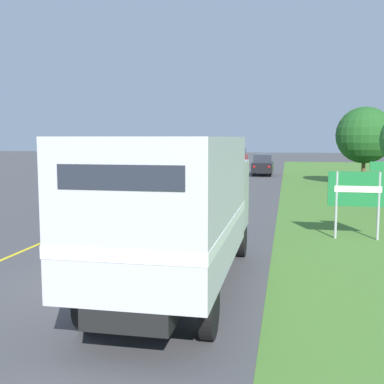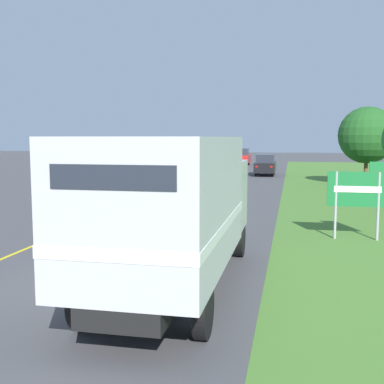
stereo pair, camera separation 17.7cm
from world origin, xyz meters
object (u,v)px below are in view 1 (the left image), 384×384
lead_car_white (185,179)px  highway_sign (359,191)px  lead_car_black_ahead (263,165)px  roadside_tree_far (365,135)px  horse_trailer_truck (178,206)px  lead_car_red_ahead (239,157)px

lead_car_white → highway_sign: size_ratio=1.68×
lead_car_white → highway_sign: highway_sign is taller
lead_car_black_ahead → roadside_tree_far: bearing=-45.8°
horse_trailer_truck → lead_car_red_ahead: horse_trailer_truck is taller
highway_sign → roadside_tree_far: size_ratio=0.47×
horse_trailer_truck → lead_car_white: horse_trailer_truck is taller
lead_car_white → highway_sign: (8.30, -11.02, 0.66)m
lead_car_white → lead_car_black_ahead: bearing=76.9°
lead_car_black_ahead → lead_car_red_ahead: size_ratio=0.95×
horse_trailer_truck → lead_car_black_ahead: size_ratio=1.84×
highway_sign → lead_car_red_ahead: bearing=101.0°
lead_car_black_ahead → lead_car_red_ahead: lead_car_red_ahead is taller
lead_car_black_ahead → lead_car_white: bearing=-103.1°
horse_trailer_truck → lead_car_red_ahead: bearing=94.1°
lead_car_white → roadside_tree_far: bearing=36.5°
lead_car_red_ahead → highway_sign: 43.29m
horse_trailer_truck → lead_car_red_ahead: size_ratio=1.75×
lead_car_red_ahead → roadside_tree_far: roadside_tree_far is taller
horse_trailer_truck → highway_sign: (4.71, 6.54, -0.29)m
horse_trailer_truck → lead_car_black_ahead: (0.15, 33.64, -0.96)m
horse_trailer_truck → lead_car_red_ahead: 49.17m
lead_car_white → lead_car_red_ahead: 31.47m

